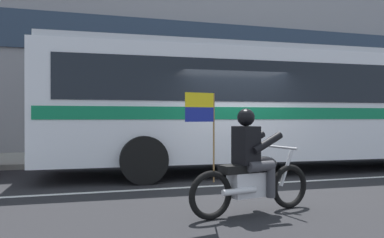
# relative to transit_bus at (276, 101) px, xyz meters

# --- Properties ---
(ground_plane) EXTENTS (60.00, 60.00, 0.00)m
(ground_plane) POSITION_rel_transit_bus_xyz_m (-1.66, -1.19, -1.88)
(ground_plane) COLOR black
(sidewalk_curb) EXTENTS (28.00, 3.80, 0.15)m
(sidewalk_curb) POSITION_rel_transit_bus_xyz_m (-1.66, 3.91, -1.81)
(sidewalk_curb) COLOR gray
(sidewalk_curb) RESTS_ON ground_plane
(lane_center_stripe) EXTENTS (26.60, 0.14, 0.01)m
(lane_center_stripe) POSITION_rel_transit_bus_xyz_m (-1.66, -1.79, -1.88)
(lane_center_stripe) COLOR silver
(lane_center_stripe) RESTS_ON ground_plane
(transit_bus) EXTENTS (12.34, 2.94, 3.22)m
(transit_bus) POSITION_rel_transit_bus_xyz_m (0.00, 0.00, 0.00)
(transit_bus) COLOR silver
(transit_bus) RESTS_ON ground_plane
(motorcycle_with_rider) EXTENTS (2.16, 0.77, 1.78)m
(motorcycle_with_rider) POSITION_rel_transit_bus_xyz_m (-2.66, -4.10, -1.22)
(motorcycle_with_rider) COLOR black
(motorcycle_with_rider) RESTS_ON ground_plane
(fire_hydrant) EXTENTS (0.22, 0.30, 0.75)m
(fire_hydrant) POSITION_rel_transit_bus_xyz_m (-6.21, 2.89, -1.37)
(fire_hydrant) COLOR red
(fire_hydrant) RESTS_ON sidewalk_curb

